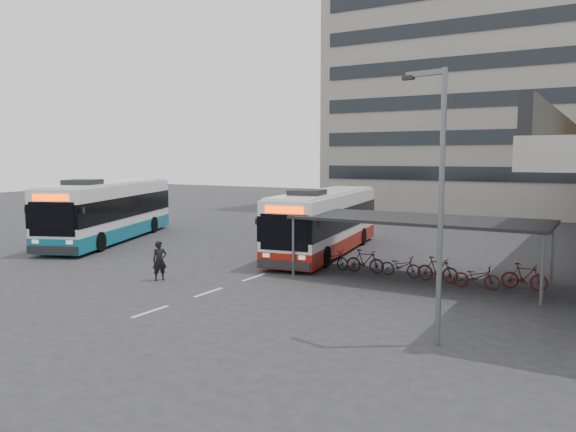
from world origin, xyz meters
The scene contains 10 objects.
ground centered at (0.00, 0.00, 0.00)m, with size 120.00×120.00×0.00m, color #28282B.
bike_shelter centered at (8.47, 3.00, 1.44)m, with size 10.00×4.00×2.54m.
office_block centered at (6.00, 36.00, 12.50)m, with size 30.00×15.00×25.00m, color gray.
road_markings centered at (2.50, -3.00, 0.01)m, with size 0.15×7.60×0.01m.
bus_main centered at (2.35, 6.93, 1.60)m, with size 4.32×11.92×3.45m.
bus_teal centered at (-10.82, 4.44, 1.75)m, with size 7.44×12.81×3.77m.
pedestrian centered at (-0.49, -2.36, 0.81)m, with size 0.59×0.39×1.61m, color black.
lamp_post centered at (11.31, -4.55, 4.12)m, with size 1.26×0.39×7.22m.
sign_totem_mid centered at (-11.98, 2.74, 1.22)m, with size 0.50×0.29×2.37m.
sign_totem_north centered at (-13.36, 6.51, 1.35)m, with size 0.56×0.29×2.61m.
Camera 1 is at (15.26, -19.03, 4.97)m, focal length 35.00 mm.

